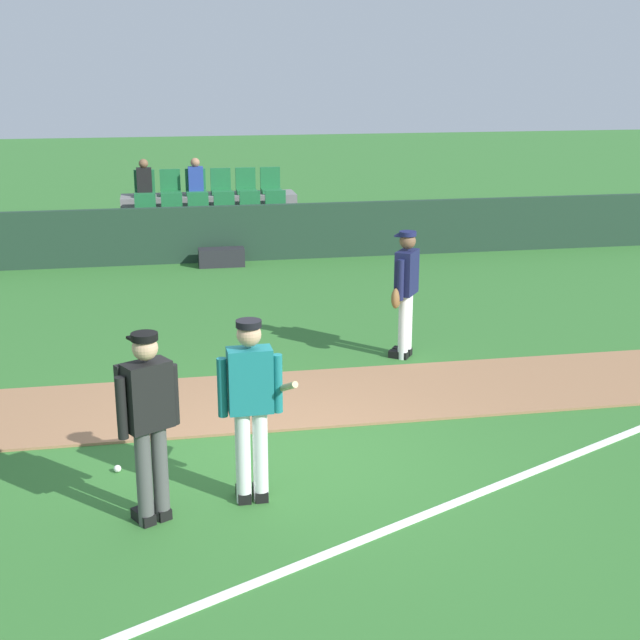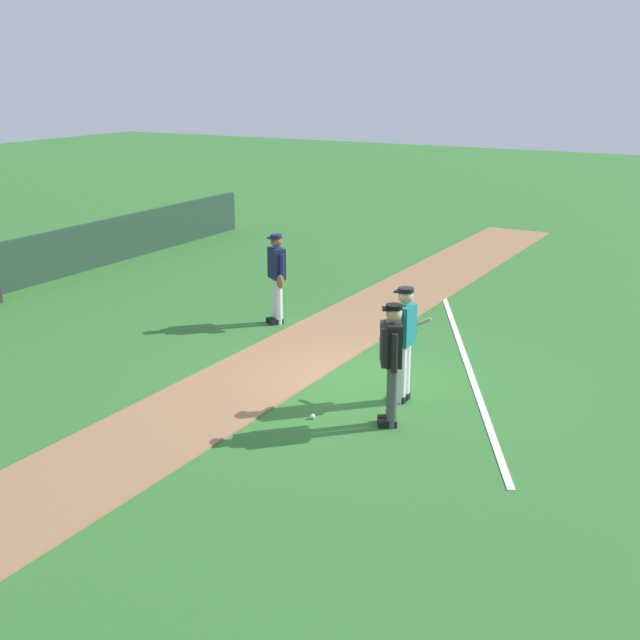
{
  "view_description": "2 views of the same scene",
  "coord_description": "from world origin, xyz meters",
  "px_view_note": "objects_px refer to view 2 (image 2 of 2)",
  "views": [
    {
      "loc": [
        -1.15,
        -8.4,
        3.98
      ],
      "look_at": [
        0.63,
        1.24,
        1.1
      ],
      "focal_mm": 50.2,
      "sensor_mm": 36.0,
      "label": 1
    },
    {
      "loc": [
        -11.43,
        -5.6,
        4.85
      ],
      "look_at": [
        -0.2,
        0.66,
        0.99
      ],
      "focal_mm": 47.67,
      "sensor_mm": 36.0,
      "label": 2
    }
  ],
  "objects_px": {
    "runner_navy_jersey": "(277,275)",
    "umpire_home_plate": "(391,358)",
    "batter_teal_jersey": "(404,340)",
    "baseball": "(313,416)"
  },
  "relations": [
    {
      "from": "runner_navy_jersey",
      "to": "umpire_home_plate",
      "type": "bearing_deg",
      "value": -130.63
    },
    {
      "from": "batter_teal_jersey",
      "to": "umpire_home_plate",
      "type": "height_order",
      "value": "same"
    },
    {
      "from": "batter_teal_jersey",
      "to": "baseball",
      "type": "distance_m",
      "value": 1.79
    },
    {
      "from": "batter_teal_jersey",
      "to": "baseball",
      "type": "bearing_deg",
      "value": 146.4
    },
    {
      "from": "batter_teal_jersey",
      "to": "umpire_home_plate",
      "type": "bearing_deg",
      "value": -167.28
    },
    {
      "from": "batter_teal_jersey",
      "to": "umpire_home_plate",
      "type": "relative_size",
      "value": 1.0
    },
    {
      "from": "batter_teal_jersey",
      "to": "baseball",
      "type": "xyz_separation_m",
      "value": [
        -1.27,
        0.84,
        -0.93
      ]
    },
    {
      "from": "batter_teal_jersey",
      "to": "runner_navy_jersey",
      "type": "bearing_deg",
      "value": 56.48
    },
    {
      "from": "runner_navy_jersey",
      "to": "baseball",
      "type": "height_order",
      "value": "runner_navy_jersey"
    },
    {
      "from": "runner_navy_jersey",
      "to": "baseball",
      "type": "bearing_deg",
      "value": -142.08
    }
  ]
}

